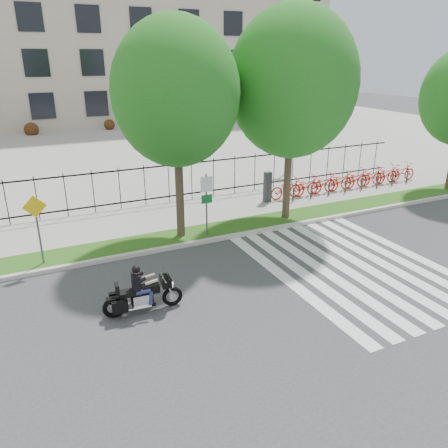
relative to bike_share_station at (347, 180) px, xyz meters
name	(u,v)px	position (x,y,z in m)	size (l,w,h in m)	color
ground	(229,296)	(-10.60, -7.20, -0.68)	(120.00, 120.00, 0.00)	#353638
curb	(183,245)	(-10.60, -3.10, -0.61)	(60.00, 0.20, 0.15)	#B5B3AB
grass_verge	(176,238)	(-10.60, -2.25, -0.61)	(60.00, 1.50, 0.15)	#225014
sidewalk	(157,218)	(-10.60, 0.25, -0.61)	(60.00, 3.50, 0.15)	#A6A39B
plaza	(91,149)	(-10.60, 17.80, -0.63)	(80.00, 34.00, 0.10)	#A6A39B
crosswalk_stripes	(352,266)	(-5.78, -7.20, -0.67)	(5.70, 8.00, 0.01)	silver
iron_fence	(145,185)	(-10.60, 2.00, 0.47)	(30.00, 0.06, 2.00)	black
office_building	(50,26)	(-10.60, 37.72, 9.29)	(60.00, 21.90, 20.15)	#A89C88
lamp_post_right	(291,121)	(-0.60, 4.80, 2.52)	(1.06, 0.70, 4.25)	black
street_tree_1	(176,93)	(-10.36, -2.25, 4.99)	(4.67, 4.67, 8.22)	#372A1E
street_tree_2	(293,83)	(-5.37, -2.25, 5.22)	(5.28, 5.28, 8.80)	#372A1E
bike_share_station	(347,180)	(0.00, 0.00, 0.00)	(10.08, 0.89, 1.50)	#2D2D33
sign_pole_regulatory	(207,197)	(-9.37, -2.62, 1.06)	(0.50, 0.09, 2.50)	#59595B
sign_pole_warning	(37,221)	(-15.60, -2.62, 1.06)	(0.78, 0.09, 2.49)	#59595B
motorcycle_rider	(142,293)	(-13.22, -6.88, -0.08)	(2.33, 0.71, 1.80)	black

